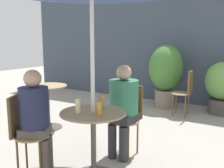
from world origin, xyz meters
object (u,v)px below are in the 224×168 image
bistro_chair_1 (23,128)px  beer_glass_0 (78,106)px  cafe_table_far (48,99)px  beer_glass_1 (99,109)px  potted_plant_1 (221,85)px  seated_person_1 (36,113)px  bistro_chair_0 (128,113)px  bistro_chair_3 (186,89)px  cafe_table_near (93,131)px  beer_glass_2 (102,101)px  seated_person_0 (123,103)px  potted_plant_0 (166,72)px

bistro_chair_1 → beer_glass_0: bistro_chair_1 is taller
cafe_table_far → beer_glass_1: 2.09m
beer_glass_0 → potted_plant_1: size_ratio=0.14×
bistro_chair_1 → beer_glass_1: (0.83, 0.28, 0.27)m
seated_person_1 → beer_glass_0: 0.50m
bistro_chair_0 → seated_person_1: size_ratio=0.76×
bistro_chair_1 → bistro_chair_3: 3.38m
bistro_chair_0 → seated_person_1: bearing=-116.6°
bistro_chair_3 → bistro_chair_0: bearing=-7.4°
potted_plant_1 → beer_glass_1: bearing=-100.5°
cafe_table_near → bistro_chair_0: bistro_chair_0 is taller
seated_person_1 → beer_glass_2: size_ratio=7.30×
bistro_chair_3 → seated_person_0: bearing=-7.2°
bistro_chair_1 → beer_glass_0: 0.69m
beer_glass_0 → potted_plant_0: bearing=94.4°
seated_person_0 → potted_plant_1: size_ratio=1.12×
bistro_chair_0 → seated_person_0: (-0.01, -0.15, 0.16)m
seated_person_1 → beer_glass_2: 0.74m
cafe_table_far → bistro_chair_3: 2.68m
beer_glass_0 → bistro_chair_3: bearing=83.7°
bistro_chair_1 → beer_glass_2: (0.70, 0.53, 0.28)m
bistro_chair_3 → potted_plant_0: potted_plant_0 is taller
bistro_chair_3 → cafe_table_far: bearing=-46.1°
cafe_table_near → potted_plant_1: 3.55m
bistro_chair_0 → bistro_chair_1: 1.36m
beer_glass_2 → potted_plant_1: 3.40m
bistro_chair_0 → beer_glass_0: bearing=-96.7°
cafe_table_near → beer_glass_1: (0.14, -0.09, 0.29)m
seated_person_0 → potted_plant_1: (0.77, 2.82, -0.12)m
cafe_table_far → beer_glass_0: size_ratio=4.84×
bistro_chair_0 → seated_person_0: bearing=-90.0°
cafe_table_far → beer_glass_2: bearing=-25.8°
potted_plant_1 → cafe_table_near: bearing=-102.9°
seated_person_1 → beer_glass_1: 0.74m
cafe_table_far → seated_person_0: seated_person_0 is taller
seated_person_0 → cafe_table_near: bearing=-90.0°
potted_plant_0 → cafe_table_near: bearing=-83.6°
seated_person_0 → beer_glass_2: 0.49m
potted_plant_0 → bistro_chair_1: bearing=-94.8°
bistro_chair_0 → potted_plant_0: bearing=101.0°
seated_person_0 → beer_glass_2: seated_person_0 is taller
bistro_chair_3 → bistro_chair_1: bearing=-17.8°
bistro_chair_1 → seated_person_0: size_ratio=0.76×
bistro_chair_3 → beer_glass_2: bearing=-6.7°
beer_glass_0 → potted_plant_1: (0.91, 3.58, -0.23)m
cafe_table_far → bistro_chair_3: size_ratio=0.81×
bistro_chair_0 → potted_plant_0: (-0.41, 2.58, 0.27)m
bistro_chair_1 → beer_glass_1: bearing=-99.5°
bistro_chair_3 → beer_glass_1: size_ratio=6.06×
cafe_table_near → cafe_table_far: same height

